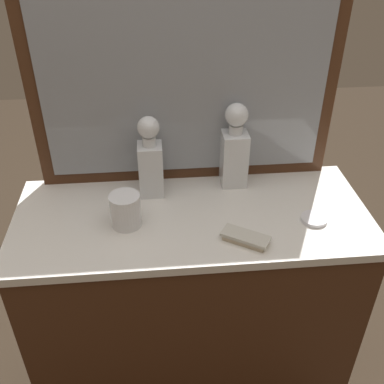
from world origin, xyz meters
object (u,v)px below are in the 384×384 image
porcelain_dish (314,219)px  crystal_decanter_right (234,153)px  crystal_decanter_left (151,164)px  crystal_tumbler_left (126,211)px  silver_brush_left (245,238)px

porcelain_dish → crystal_decanter_right: bearing=131.9°
crystal_decanter_left → crystal_tumbler_left: size_ratio=2.64×
crystal_tumbler_left → silver_brush_left: bearing=-18.4°
crystal_tumbler_left → porcelain_dish: size_ratio=1.29×
crystal_tumbler_left → silver_brush_left: crystal_tumbler_left is taller
crystal_decanter_right → crystal_tumbler_left: size_ratio=2.80×
crystal_decanter_left → crystal_tumbler_left: crystal_decanter_left is taller
crystal_decanter_left → silver_brush_left: size_ratio=1.88×
crystal_tumbler_left → porcelain_dish: (0.55, -0.04, -0.04)m
crystal_tumbler_left → crystal_decanter_left: bearing=63.8°
crystal_decanter_left → crystal_decanter_right: 0.27m
crystal_decanter_right → silver_brush_left: size_ratio=1.99×
crystal_tumbler_left → porcelain_dish: 0.56m
crystal_decanter_left → silver_brush_left: 0.38m
silver_brush_left → crystal_decanter_left: bearing=133.3°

